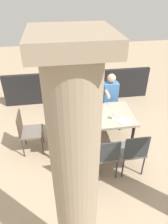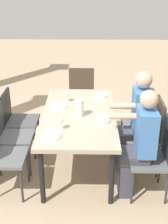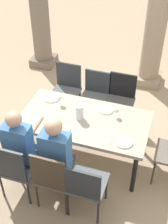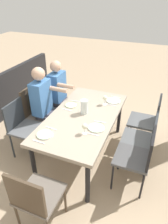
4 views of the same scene
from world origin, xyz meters
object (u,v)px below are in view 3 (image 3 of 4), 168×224
Objects in this scene: chair_east_south at (86,185)px; chair_west_north at (67,88)px; plate_0 at (52,98)px; plate_1 at (63,129)px; stone_column_centre at (158,12)px; wine_glass_0 at (60,98)px; dining_table at (85,123)px; chair_east_north at (120,98)px; chair_mid_north at (95,94)px; chair_west_south at (16,167)px; plate_3 at (124,142)px; diner_woman_green at (22,146)px; diner_man_white at (58,155)px; plate_2 at (106,109)px; water_pitcher at (80,113)px; wine_glass_2 at (116,110)px; chair_mid_south at (53,176)px.

chair_west_north is at bearing 117.12° from chair_east_south.
plate_1 is (0.39, -0.58, 0.00)m from plate_0.
wine_glass_0 is (-0.99, -2.08, -0.55)m from stone_column_centre.
chair_east_north reaches higher than dining_table.
chair_mid_north is (0.49, -0.00, -0.02)m from chair_west_north.
dining_table is 1.08m from chair_west_south.
stone_column_centre is 13.09× the size of plate_3.
chair_west_north is 1.57m from diner_woman_green.
chair_west_south is 0.33× the size of stone_column_centre.
diner_man_white reaches higher than plate_2.
wine_glass_0 is 0.54m from plate_1.
plate_0 is 1.32m from plate_3.
water_pitcher reaches higher than plate_2.
diner_man_white is 0.70m from water_pitcher.
plate_3 is (1.20, -1.15, 0.22)m from chair_west_north.
chair_east_north is 4.47× the size of plate_1.
wine_glass_2 is at bearing -94.76° from stone_column_centre.
chair_east_north is (0.90, -0.00, 0.00)m from chair_west_north.
chair_west_north is 0.90m from chair_east_north.
chair_mid_north is at bearing 85.14° from plate_1.
diner_woman_green is at bearing -161.30° from plate_3.
water_pitcher is (0.14, 0.27, 0.09)m from plate_1.
wine_glass_0 is 1.07× the size of wine_glass_2.
water_pitcher is (-0.45, -0.19, -0.01)m from wine_glass_2.
chair_east_south is 1.11m from wine_glass_2.
chair_mid_south reaches higher than water_pitcher.
chair_east_south reaches higher than wine_glass_2.
chair_west_south is at bearing -123.37° from plate_1.
diner_woman_green is 1.31m from wine_glass_2.
chair_west_north is 1.66m from diner_man_white.
plate_2 is 1.59× the size of wine_glass_2.
diner_woman_green is at bearing -131.34° from dining_table.
dining_table is 0.90m from chair_mid_south.
plate_2 is (0.42, 0.56, -0.00)m from plate_1.
plate_2 is at bearing 149.45° from wine_glass_2.
chair_east_south is at bearing -94.54° from wine_glass_2.
plate_2 is 0.22m from wine_glass_2.
chair_east_north is 1.00× the size of chair_east_south.
chair_mid_south is 1.21m from wine_glass_2.
chair_west_south is at bearing -121.26° from water_pitcher.
chair_east_south is 0.81m from plate_1.
chair_west_north is 0.78m from wine_glass_0.
diner_woman_green is at bearing 89.16° from chair_west_south.
dining_table is 7.05× the size of plate_0.
chair_east_north is 1.01m from water_pitcher.
water_pitcher reaches higher than plate_3.
chair_east_south is 6.08× the size of wine_glass_2.
wine_glass_0 is 0.66m from plate_2.
stone_column_centre reaches higher than diner_man_white.
diner_woman_green is at bearing -119.95° from chair_east_north.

